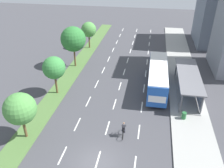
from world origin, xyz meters
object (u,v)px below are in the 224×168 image
cyclist (123,130)px  median_tree_third (73,39)px  bus_shelter (190,82)px  trash_bin (184,116)px  median_tree_nearest (20,109)px  median_tree_second (54,68)px  bus (158,75)px  median_tree_fourth (89,30)px

cyclist → median_tree_third: bearing=123.7°
bus_shelter → trash_bin: (-1.08, -5.97, -1.29)m
median_tree_nearest → median_tree_third: size_ratio=0.77×
median_tree_second → trash_bin: size_ratio=6.26×
bus → median_tree_fourth: size_ratio=2.17×
median_tree_third → bus_shelter: bearing=-17.5°
median_tree_second → median_tree_third: median_tree_third is taller
bus_shelter → median_tree_nearest: median_tree_nearest is taller
bus_shelter → trash_bin: bus_shelter is taller
bus_shelter → median_tree_nearest: size_ratio=2.06×
median_tree_nearest → bus: bearing=43.7°
bus → median_tree_third: size_ratio=1.67×
median_tree_second → median_tree_third: size_ratio=0.79×
median_tree_nearest → median_tree_fourth: 26.52m
median_tree_nearest → median_tree_second: bearing=90.8°
trash_bin → median_tree_third: bearing=145.5°
bus_shelter → trash_bin: size_ratio=12.56×
median_tree_third → trash_bin: size_ratio=7.94×
median_tree_nearest → trash_bin: 17.91m
median_tree_third → cyclist: bearing=-56.3°
cyclist → trash_bin: size_ratio=2.14×
median_tree_fourth → trash_bin: (16.85, -20.52, -3.25)m
bus_shelter → median_tree_third: bearing=162.5°
cyclist → bus: bearing=72.8°
bus_shelter → median_tree_second: 18.18m
cyclist → median_tree_third: median_tree_third is taller
median_tree_second → median_tree_fourth: (-0.14, 17.68, -0.09)m
bus_shelter → median_tree_nearest: bearing=-145.9°
median_tree_second → trash_bin: 17.28m
bus → median_tree_nearest: size_ratio=2.18×
median_tree_third → median_tree_second: bearing=-88.3°
median_tree_nearest → bus_shelter: bearing=34.1°
median_tree_nearest → trash_bin: median_tree_nearest is taller
median_tree_second → median_tree_fourth: bearing=90.4°
bus → median_tree_third: 14.86m
cyclist → median_tree_nearest: size_ratio=0.35×
median_tree_fourth → median_tree_nearest: bearing=-89.4°
bus_shelter → bus: 4.37m
cyclist → bus_shelter: bearing=52.6°
median_tree_nearest → median_tree_third: 17.72m
cyclist → median_tree_nearest: median_tree_nearest is taller
bus_shelter → bus: size_ratio=0.95×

